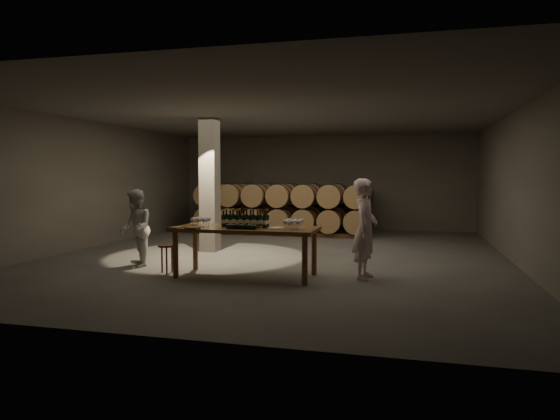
% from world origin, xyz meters
% --- Properties ---
extents(room, '(12.00, 12.00, 12.00)m').
position_xyz_m(room, '(-1.80, 0.20, 1.60)').
color(room, '#4D4B49').
rests_on(room, ground).
extents(tasting_table, '(2.60, 1.10, 0.90)m').
position_xyz_m(tasting_table, '(0.00, -2.50, 0.80)').
color(tasting_table, brown).
rests_on(tasting_table, ground).
extents(barrel_stack_back, '(5.48, 0.95, 1.57)m').
position_xyz_m(barrel_stack_back, '(-0.96, 5.20, 0.83)').
color(barrel_stack_back, brown).
rests_on(barrel_stack_back, ground).
extents(barrel_stack_front, '(5.48, 0.95, 1.57)m').
position_xyz_m(barrel_stack_front, '(-0.96, 3.80, 0.83)').
color(barrel_stack_front, brown).
rests_on(barrel_stack_front, ground).
extents(bottle_cluster, '(0.86, 0.23, 0.33)m').
position_xyz_m(bottle_cluster, '(-0.02, -2.46, 1.02)').
color(bottle_cluster, black).
rests_on(bottle_cluster, tasting_table).
extents(lying_bottles, '(0.64, 0.09, 0.09)m').
position_xyz_m(lying_bottles, '(0.04, -2.83, 0.94)').
color(lying_bottles, black).
rests_on(lying_bottles, tasting_table).
extents(glass_cluster_left, '(0.30, 0.30, 0.17)m').
position_xyz_m(glass_cluster_left, '(-0.85, -2.56, 1.02)').
color(glass_cluster_left, silver).
rests_on(glass_cluster_left, tasting_table).
extents(glass_cluster_right, '(0.30, 0.41, 0.17)m').
position_xyz_m(glass_cluster_right, '(0.90, -2.57, 1.02)').
color(glass_cluster_right, silver).
rests_on(glass_cluster_right, tasting_table).
extents(plate, '(0.31, 0.31, 0.02)m').
position_xyz_m(plate, '(0.59, -2.57, 0.91)').
color(plate, white).
rests_on(plate, tasting_table).
extents(notebook_near, '(0.23, 0.19, 0.03)m').
position_xyz_m(notebook_near, '(-0.84, -2.95, 0.92)').
color(notebook_near, brown).
rests_on(notebook_near, tasting_table).
extents(notebook_corner, '(0.22, 0.26, 0.02)m').
position_xyz_m(notebook_corner, '(-1.16, -2.94, 0.91)').
color(notebook_corner, brown).
rests_on(notebook_corner, tasting_table).
extents(pen, '(0.15, 0.03, 0.01)m').
position_xyz_m(pen, '(-0.76, -2.95, 0.91)').
color(pen, black).
rests_on(pen, tasting_table).
extents(stool, '(0.32, 0.32, 0.53)m').
position_xyz_m(stool, '(-1.54, -2.57, 0.44)').
color(stool, brown).
rests_on(stool, ground).
extents(person_man, '(0.51, 0.70, 1.78)m').
position_xyz_m(person_man, '(2.11, -2.14, 0.89)').
color(person_man, white).
rests_on(person_man, ground).
extents(person_woman, '(0.93, 0.96, 1.56)m').
position_xyz_m(person_woman, '(-2.46, -2.10, 0.78)').
color(person_woman, silver).
rests_on(person_woman, ground).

